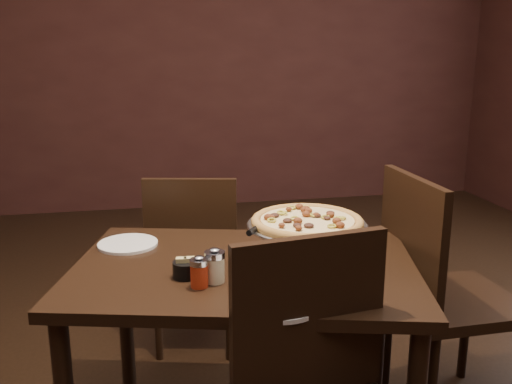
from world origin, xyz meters
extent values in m
cube|color=black|center=(0.00, 3.51, 1.40)|extent=(6.00, 0.02, 2.80)
cube|color=black|center=(0.06, 0.10, 0.71)|extent=(1.32, 1.04, 0.04)
cylinder|color=black|center=(-0.36, 0.55, 0.34)|extent=(0.06, 0.06, 0.69)
cylinder|color=black|center=(0.65, 0.29, 0.34)|extent=(0.06, 0.06, 0.69)
cylinder|color=#ADADB4|center=(0.28, 0.11, 0.73)|extent=(0.14, 0.14, 0.01)
cylinder|color=#ADADB4|center=(0.28, 0.11, 0.79)|extent=(0.03, 0.03, 0.11)
cylinder|color=#ADADB4|center=(0.28, 0.11, 0.85)|extent=(0.10, 0.10, 0.01)
cylinder|color=#ADADB2|center=(0.28, 0.11, 0.85)|extent=(0.40, 0.40, 0.01)
torus|color=#ADADB2|center=(0.28, 0.11, 0.85)|extent=(0.41, 0.41, 0.01)
cylinder|color=#AA7633|center=(0.28, 0.11, 0.86)|extent=(0.37, 0.37, 0.01)
torus|color=#AA7633|center=(0.28, 0.11, 0.87)|extent=(0.39, 0.39, 0.03)
cylinder|color=#E3BC7C|center=(0.28, 0.11, 0.87)|extent=(0.32, 0.32, 0.01)
cylinder|color=beige|center=(-0.06, -0.02, 0.77)|extent=(0.06, 0.06, 0.08)
cylinder|color=#ADADB4|center=(-0.06, -0.02, 0.82)|extent=(0.06, 0.06, 0.02)
ellipsoid|color=#ADADB4|center=(-0.06, -0.02, 0.83)|extent=(0.03, 0.03, 0.01)
cylinder|color=maroon|center=(-0.11, -0.04, 0.76)|extent=(0.05, 0.05, 0.07)
cylinder|color=#ADADB4|center=(-0.11, -0.04, 0.81)|extent=(0.06, 0.06, 0.02)
ellipsoid|color=#ADADB4|center=(-0.11, -0.04, 0.82)|extent=(0.03, 0.03, 0.01)
cylinder|color=black|center=(-0.14, 0.04, 0.75)|extent=(0.09, 0.09, 0.05)
cube|color=tan|center=(-0.16, 0.04, 0.76)|extent=(0.04, 0.03, 0.06)
cube|color=tan|center=(-0.13, 0.04, 0.76)|extent=(0.04, 0.03, 0.06)
cube|color=white|center=(0.19, -0.15, 0.73)|extent=(0.16, 0.16, 0.02)
cylinder|color=white|center=(-0.33, 0.39, 0.73)|extent=(0.22, 0.22, 0.01)
cylinder|color=white|center=(0.10, -0.21, 0.73)|extent=(0.26, 0.26, 0.01)
cone|color=#ADADB4|center=(0.10, 0.08, 0.86)|extent=(0.17, 0.17, 0.00)
cylinder|color=black|center=(0.10, 0.08, 0.86)|extent=(0.10, 0.12, 0.03)
cube|color=black|center=(-0.03, 0.93, 0.42)|extent=(0.49, 0.49, 0.04)
cube|color=black|center=(-0.07, 0.75, 0.67)|extent=(0.41, 0.12, 0.43)
cylinder|color=black|center=(0.17, 1.06, 0.20)|extent=(0.04, 0.04, 0.40)
cylinder|color=black|center=(-0.15, 1.13, 0.20)|extent=(0.04, 0.04, 0.40)
cylinder|color=black|center=(0.10, 0.73, 0.20)|extent=(0.04, 0.04, 0.40)
cylinder|color=black|center=(-0.22, 0.80, 0.20)|extent=(0.04, 0.04, 0.40)
cube|color=black|center=(0.16, -0.31, 0.73)|extent=(0.45, 0.10, 0.47)
cube|color=black|center=(0.92, 0.19, 0.47)|extent=(0.47, 0.47, 0.04)
cube|color=black|center=(0.71, 0.19, 0.74)|extent=(0.04, 0.46, 0.48)
cylinder|color=black|center=(1.10, 0.38, 0.22)|extent=(0.04, 0.04, 0.45)
cylinder|color=black|center=(0.73, 0.37, 0.22)|extent=(0.04, 0.04, 0.45)
camera|label=1|loc=(-0.26, -1.68, 1.44)|focal=40.00mm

